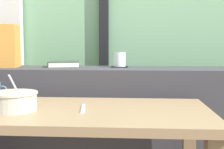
# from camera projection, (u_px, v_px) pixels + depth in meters

# --- Properties ---
(window_divider_post) EXTENTS (0.07, 0.05, 2.60)m
(window_divider_post) POSITION_uv_depth(u_px,v_px,m) (104.00, 4.00, 2.29)
(window_divider_post) COLOR black
(window_divider_post) RESTS_ON ground
(dark_console_ledge) EXTENTS (2.80, 0.37, 0.85)m
(dark_console_ledge) POSITION_uv_depth(u_px,v_px,m) (95.00, 137.00, 1.88)
(dark_console_ledge) COLOR #38383D
(dark_console_ledge) RESTS_ON ground
(breakfast_table) EXTENTS (1.16, 0.57, 0.72)m
(breakfast_table) POSITION_uv_depth(u_px,v_px,m) (75.00, 137.00, 1.32)
(breakfast_table) COLOR #826849
(breakfast_table) RESTS_ON ground
(coaster_square) EXTENTS (0.10, 0.10, 0.00)m
(coaster_square) POSITION_uv_depth(u_px,v_px,m) (120.00, 67.00, 1.88)
(coaster_square) COLOR black
(coaster_square) RESTS_ON dark_console_ledge
(juice_glass) EXTENTS (0.07, 0.07, 0.09)m
(juice_glass) POSITION_uv_depth(u_px,v_px,m) (120.00, 60.00, 1.88)
(juice_glass) COLOR white
(juice_glass) RESTS_ON coaster_square
(closed_book) EXTENTS (0.22, 0.20, 0.04)m
(closed_book) POSITION_uv_depth(u_px,v_px,m) (63.00, 64.00, 1.90)
(closed_book) COLOR #334233
(closed_book) RESTS_ON dark_console_ledge
(soup_bowl) EXTENTS (0.21, 0.21, 0.15)m
(soup_bowl) POSITION_uv_depth(u_px,v_px,m) (13.00, 102.00, 1.27)
(soup_bowl) COLOR #BCB7A8
(soup_bowl) RESTS_ON breakfast_table
(fork_utensil) EXTENTS (0.04, 0.17, 0.01)m
(fork_utensil) POSITION_uv_depth(u_px,v_px,m) (83.00, 108.00, 1.30)
(fork_utensil) COLOR silver
(fork_utensil) RESTS_ON breakfast_table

